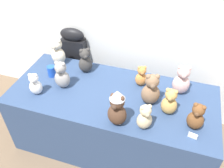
% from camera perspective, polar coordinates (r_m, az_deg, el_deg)
% --- Properties ---
extents(ground_plane, '(10.00, 10.00, 0.00)m').
position_cam_1_polar(ground_plane, '(2.58, -1.78, -17.63)').
color(ground_plane, brown).
extents(wall_back, '(7.00, 0.08, 2.60)m').
position_cam_1_polar(wall_back, '(2.44, 5.10, 18.60)').
color(wall_back, white).
rests_on(wall_back, ground_plane).
extents(display_table, '(1.93, 0.84, 0.70)m').
position_cam_1_polar(display_table, '(2.45, 0.00, -8.49)').
color(display_table, navy).
rests_on(display_table, ground_plane).
extents(instrument_case, '(0.29, 0.13, 1.01)m').
position_cam_1_polar(instrument_case, '(2.91, -8.76, 4.39)').
color(instrument_case, black).
rests_on(instrument_case, ground_plane).
extents(teddy_bear_honey, '(0.14, 0.12, 0.26)m').
position_cam_1_polar(teddy_bear_honey, '(2.00, 13.78, -4.29)').
color(teddy_bear_honey, tan).
rests_on(teddy_bear_honey, display_table).
extents(teddy_bear_snow, '(0.14, 0.12, 0.23)m').
position_cam_1_polar(teddy_bear_snow, '(2.25, -18.13, -0.11)').
color(teddy_bear_snow, white).
rests_on(teddy_bear_snow, display_table).
extents(teddy_bear_cream, '(0.16, 0.14, 0.30)m').
position_cam_1_polar(teddy_bear_cream, '(2.58, -13.00, 7.53)').
color(teddy_bear_cream, beige).
rests_on(teddy_bear_cream, display_table).
extents(teddy_bear_chestnut, '(0.15, 0.14, 0.26)m').
position_cam_1_polar(teddy_bear_chestnut, '(1.94, 19.73, -7.57)').
color(teddy_bear_chestnut, brown).
rests_on(teddy_bear_chestnut, display_table).
extents(teddy_bear_sand, '(0.16, 0.15, 0.24)m').
position_cam_1_polar(teddy_bear_sand, '(1.85, 7.95, -8.04)').
color(teddy_bear_sand, '#CCB78E').
rests_on(teddy_bear_sand, display_table).
extents(teddy_bear_mocha, '(0.19, 0.18, 0.32)m').
position_cam_1_polar(teddy_bear_mocha, '(2.04, 9.43, -1.46)').
color(teddy_bear_mocha, '#7F6047').
rests_on(teddy_bear_mocha, display_table).
extents(teddy_bear_blush, '(0.17, 0.15, 0.30)m').
position_cam_1_polar(teddy_bear_blush, '(2.21, 16.55, 0.82)').
color(teddy_bear_blush, beige).
rests_on(teddy_bear_blush, display_table).
extents(teddy_bear_cocoa, '(0.18, 0.16, 0.35)m').
position_cam_1_polar(teddy_bear_cocoa, '(1.83, 1.24, -5.87)').
color(teddy_bear_cocoa, '#4C3323').
rests_on(teddy_bear_cocoa, display_table).
extents(teddy_bear_ginger, '(0.14, 0.13, 0.22)m').
position_cam_1_polar(teddy_bear_ginger, '(2.25, 7.13, 1.84)').
color(teddy_bear_ginger, '#D17F3D').
rests_on(teddy_bear_ginger, display_table).
extents(teddy_bear_ash, '(0.15, 0.13, 0.29)m').
position_cam_1_polar(teddy_bear_ash, '(2.24, -12.09, 2.05)').
color(teddy_bear_ash, gray).
rests_on(teddy_bear_ash, display_table).
extents(teddy_bear_charcoal, '(0.18, 0.18, 0.27)m').
position_cam_1_polar(teddy_bear_charcoal, '(2.41, -6.50, 5.52)').
color(teddy_bear_charcoal, '#383533').
rests_on(teddy_bear_charcoal, display_table).
extents(party_cup_blue, '(0.08, 0.08, 0.11)m').
position_cam_1_polar(party_cup_blue, '(2.46, -14.44, 3.04)').
color(party_cup_blue, blue).
rests_on(party_cup_blue, display_table).
extents(name_card_front_left, '(0.07, 0.02, 0.05)m').
position_cam_1_polar(name_card_front_left, '(1.93, 1.09, -9.07)').
color(name_card_front_left, white).
rests_on(name_card_front_left, display_table).
extents(name_card_front_middle, '(0.07, 0.02, 0.05)m').
position_cam_1_polar(name_card_front_middle, '(1.94, 18.99, -11.77)').
color(name_card_front_middle, white).
rests_on(name_card_front_middle, display_table).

